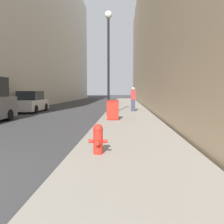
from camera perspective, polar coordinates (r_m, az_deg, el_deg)
sidewalk_right at (r=21.57m, az=3.56°, el=0.55°), size 3.27×60.00×0.15m
building_right_stone at (r=31.34m, az=18.43°, el=17.29°), size 12.00×60.00×17.14m
fire_hydrant at (r=6.11m, az=-3.22°, el=-6.02°), size 0.47×0.36×0.74m
trash_bin at (r=13.33m, az=0.20°, el=0.53°), size 0.62×0.65×1.04m
lamppost at (r=16.11m, az=-0.82°, el=14.33°), size 0.47×0.47×6.49m
parked_sedan_near at (r=21.01m, az=-18.09°, el=2.07°), size 1.82×4.03×1.68m
pedestrian_on_sidewalk at (r=18.90m, az=4.85°, el=2.94°), size 0.37×0.24×1.82m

